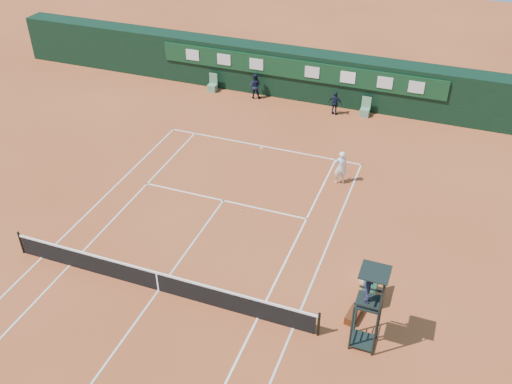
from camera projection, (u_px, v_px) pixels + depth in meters
ground at (159, 290)px, 22.18m from camera, size 90.00×90.00×0.00m
court_lines at (159, 290)px, 22.17m from camera, size 11.05×23.85×0.01m
tennis_net at (157, 281)px, 21.89m from camera, size 12.90×0.10×1.10m
back_wall at (300, 74)px, 35.73m from camera, size 40.00×1.65×3.00m
linesman_chair_left at (213, 86)px, 37.02m from camera, size 0.55×0.50×1.15m
linesman_chair_right at (365, 111)px, 34.15m from camera, size 0.55×0.50×1.15m
umpire_chair at (370, 293)px, 18.62m from camera, size 0.96×0.95×3.42m
player_bench at (372, 288)px, 21.43m from camera, size 0.55×1.20×1.10m
tennis_bag at (353, 315)px, 20.89m from camera, size 0.53×0.94×0.33m
cooler at (368, 274)px, 22.48m from camera, size 0.57×0.57×0.65m
tennis_ball at (242, 211)px, 26.38m from camera, size 0.06×0.06×0.06m
player at (341, 167)px, 27.86m from camera, size 0.77×0.67×1.79m
ball_kid_left at (255, 86)px, 35.90m from camera, size 0.90×0.76×1.64m
ball_kid_right at (335, 103)px, 34.05m from camera, size 0.90×0.46×1.47m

